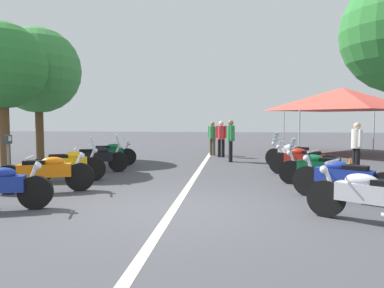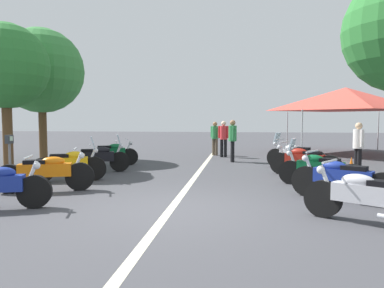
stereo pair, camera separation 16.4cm
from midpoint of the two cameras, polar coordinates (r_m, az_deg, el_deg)
name	(u,v)px [view 2 (the right image)]	position (r m, az deg, el deg)	size (l,w,h in m)	color
ground_plane	(170,209)	(6.94, -2.74, -10.25)	(80.00, 80.00, 0.00)	#424247
lane_centre_stripe	(194,178)	(10.39, 0.74, -5.44)	(16.15, 0.16, 0.01)	beige
motorcycle_left_row_1	(46,172)	(9.10, -21.47, -4.11)	(0.97, 2.13, 1.01)	black
motorcycle_left_row_2	(69,164)	(10.39, -18.27, -3.03)	(0.96, 1.91, 1.22)	black
motorcycle_left_row_3	(97,158)	(11.95, -14.29, -2.08)	(0.93, 2.03, 1.21)	black
motorcycle_left_row_4	(111,153)	(13.49, -12.23, -1.45)	(0.94, 1.89, 0.99)	black
motorcycle_right_row_0	(368,197)	(6.53, 26.59, -7.45)	(1.30, 1.86, 1.00)	black
motorcycle_right_row_1	(342,179)	(8.19, 22.99, -5.03)	(1.29, 1.93, 1.01)	black
motorcycle_right_row_2	(319,168)	(9.68, 19.79, -3.63)	(1.03, 1.99, 1.20)	black
motorcycle_right_row_3	(304,161)	(11.28, 17.56, -2.50)	(1.18, 1.95, 1.01)	black
motorcycle_right_row_4	(295,155)	(12.80, 16.20, -1.69)	(1.19, 1.86, 1.22)	black
parking_meter	(10,150)	(10.39, -26.33, -0.89)	(0.19, 0.15, 1.29)	slate
traffic_cone_1	(351,168)	(11.47, 24.09, -3.45)	(0.36, 0.36, 0.61)	orange
bystander_0	(358,144)	(12.39, 25.00, 0.00)	(0.52, 0.32, 1.59)	black
bystander_1	(215,136)	(16.94, 3.90, 1.29)	(0.37, 0.43, 1.57)	brown
bystander_3	(224,136)	(16.15, 5.27, 1.23)	(0.32, 0.50, 1.60)	black
bystander_4	(233,137)	(14.41, 6.71, 1.03)	(0.53, 0.32, 1.66)	black
roadside_tree_0	(5,67)	(13.67, -26.96, 10.78)	(2.82, 2.82, 4.86)	brown
roadside_tree_1	(41,71)	(16.32, -22.33, 10.54)	(3.44, 3.44, 5.39)	brown
event_tent	(346,99)	(19.01, 23.19, 6.51)	(5.32, 5.32, 3.20)	#E54C3F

